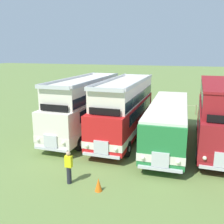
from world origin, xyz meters
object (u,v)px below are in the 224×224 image
at_px(bus_first_in_row, 85,104).
at_px(marshal_person, 69,167).
at_px(bus_third_in_row, 168,120).
at_px(bus_second_in_row, 125,108).
at_px(bus_fourth_in_row, 218,111).
at_px(cone_near_end, 99,185).

relative_size(bus_first_in_row, marshal_person, 6.14).
xyz_separation_m(bus_first_in_row, bus_third_in_row, (6.64, -0.43, -0.60)).
relative_size(bus_second_in_row, bus_fourth_in_row, 0.98).
xyz_separation_m(bus_first_in_row, cone_near_end, (4.25, -7.99, -2.03)).
bearing_deg(bus_third_in_row, bus_fourth_in_row, 12.70).
distance_m(bus_fourth_in_row, cone_near_end, 10.31).
relative_size(bus_first_in_row, bus_third_in_row, 0.96).
xyz_separation_m(bus_fourth_in_row, marshal_person, (-7.38, -8.12, -1.58)).
distance_m(bus_second_in_row, bus_fourth_in_row, 6.66).
bearing_deg(bus_second_in_row, bus_fourth_in_row, 4.17).
xyz_separation_m(bus_first_in_row, bus_second_in_row, (3.32, -0.16, -0.00)).
xyz_separation_m(bus_third_in_row, marshal_person, (-4.06, -7.37, -0.87)).
height_order(bus_third_in_row, marshal_person, bus_third_in_row).
distance_m(bus_first_in_row, bus_fourth_in_row, 9.96).
distance_m(bus_second_in_row, cone_near_end, 8.14).
distance_m(bus_first_in_row, cone_near_end, 9.28).
distance_m(bus_third_in_row, cone_near_end, 8.06).
bearing_deg(marshal_person, bus_fourth_in_row, 47.71).
xyz_separation_m(bus_fourth_in_row, cone_near_end, (-5.71, -8.32, -2.14)).
relative_size(bus_third_in_row, cone_near_end, 17.05).
bearing_deg(bus_fourth_in_row, marshal_person, -132.29).
distance_m(bus_third_in_row, bus_fourth_in_row, 3.48).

